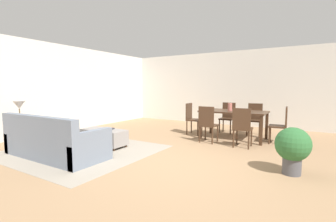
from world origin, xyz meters
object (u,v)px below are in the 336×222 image
Objects in this scene: dining_chair_far_right at (255,117)px; vase_centerpiece at (230,107)px; dining_table at (233,114)px; book_on_ottoman at (108,129)px; ottoman_table at (104,137)px; side_table at (21,128)px; table_lamp at (19,106)px; dining_chair_near_right at (242,125)px; couch at (54,143)px; dining_chair_head_east at (282,123)px; dining_chair_near_left at (207,122)px; dining_chair_head_west at (192,117)px; potted_plant at (293,147)px; dining_chair_far_left at (228,116)px.

vase_centerpiece reaches higher than dining_chair_far_right.
dining_table is 6.51× the size of book_on_ottoman.
dining_table is (2.37, 2.42, 0.44)m from ottoman_table.
side_table is at bearing -139.19° from dining_table.
dining_table is at bearing 40.81° from side_table.
dining_chair_far_right is 4.39× the size of vase_centerpiece.
dining_chair_near_right is (4.45, 2.59, -0.44)m from table_lamp.
vase_centerpiece reaches higher than dining_table.
couch is 2.42× the size of dining_chair_head_east.
table_lamp is 0.57× the size of dining_chair_far_right.
ottoman_table is 1.21× the size of dining_chair_near_left.
side_table is (-1.41, 0.10, 0.15)m from couch.
ottoman_table is 4.31m from dining_chair_head_east.
ottoman_table is 1.21× the size of dining_chair_far_right.
dining_chair_head_east is at bearing 1.37° from vase_centerpiece.
book_on_ottoman is at bearing -134.16° from dining_table.
table_lamp reaches higher than dining_chair_head_west.
couch is at bearing -128.39° from dining_chair_near_left.
dining_chair_head_east is at bearing 27.14° from dining_chair_near_left.
vase_centerpiece is (-1.28, -0.03, 0.35)m from dining_chair_head_east.
table_lamp reaches higher than ottoman_table.
book_on_ottoman is at bearing 35.41° from ottoman_table.
table_lamp is at bearing -147.40° from book_on_ottoman.
dining_chair_near_left reaches higher than side_table.
side_table is 4.45m from dining_chair_near_left.
table_lamp is at bearing -166.93° from potted_plant.
dining_chair_far_right is at bearing 50.15° from book_on_ottoman.
dining_chair_near_right is 1.06m from vase_centerpiece.
vase_centerpiece is at bearing 127.72° from potted_plant.
table_lamp is 6.15m from dining_chair_far_right.
dining_chair_far_left is (2.19, 4.36, 0.23)m from couch.
dining_chair_far_right reaches higher than couch.
ottoman_table is 1.94m from side_table.
dining_chair_head_west reaches higher than couch.
dining_chair_near_left and dining_chair_head_east have the same top height.
ottoman_table is at bearing -133.52° from vase_centerpiece.
dining_chair_far_left is 0.95m from vase_centerpiece.
dining_chair_head_west is (2.76, 3.46, 0.08)m from side_table.
vase_centerpiece reaches higher than book_on_ottoman.
dining_chair_far_left is at bearing 116.34° from dining_table.
dining_chair_far_left reaches higher than ottoman_table.
dining_chair_near_right is 1.90m from dining_chair_head_west.
couch is at bearing -116.63° from dining_chair_far_left.
ottoman_table is at bearing -176.29° from potted_plant.
dining_chair_near_right is (4.45, 2.59, 0.08)m from side_table.
side_table is 6.14m from dining_chair_far_right.
dining_chair_near_left is 1.15m from dining_chair_head_west.
dining_chair_head_west is at bearing 178.84° from vase_centerpiece.
dining_chair_head_east is 1.32m from vase_centerpiece.
potted_plant is (4.15, 1.39, 0.16)m from couch.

